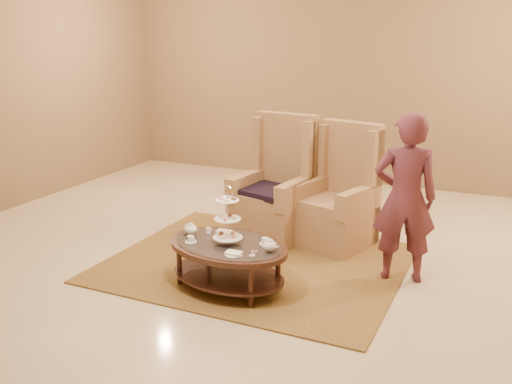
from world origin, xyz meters
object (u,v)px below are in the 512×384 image
at_px(tea_table, 228,252).
at_px(armchair_right, 339,204).
at_px(person, 405,198).
at_px(armchair_left, 276,197).

bearing_deg(tea_table, armchair_right, 80.21).
height_order(armchair_right, person, person).
height_order(tea_table, armchair_left, armchair_left).
distance_m(armchair_left, person, 1.72).
bearing_deg(armchair_right, person, -24.56).
distance_m(armchair_right, person, 1.15).
bearing_deg(tea_table, armchair_left, 105.98).
bearing_deg(armchair_left, armchair_right, 14.52).
height_order(tea_table, person, person).
xyz_separation_m(armchair_left, armchair_right, (0.73, 0.08, -0.02)).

